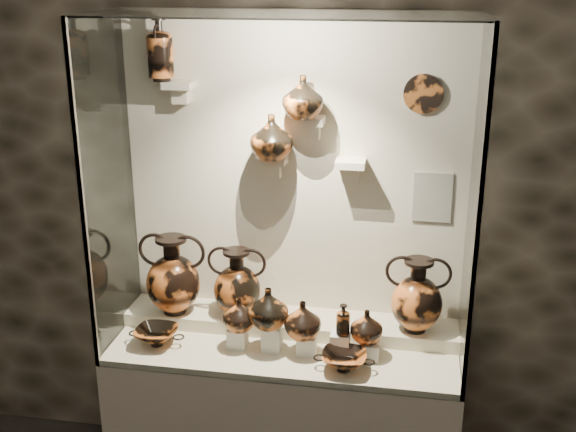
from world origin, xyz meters
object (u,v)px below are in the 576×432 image
object	(u,v)px
lekythos_tall	(160,45)
ovoid_vase_b	(303,97)
jug_e	(367,326)
lekythos_small	(343,318)
jug_c	(303,320)
kylix_left	(157,335)
amphora_mid	(237,283)
jug_b	(268,308)
amphora_right	(417,295)
ovoid_vase_a	(272,137)
kylix_right	(344,360)
jug_a	(239,314)
amphora_left	(173,275)

from	to	relation	value
lekythos_tall	ovoid_vase_b	size ratio (longest dim) A/B	1.68
jug_e	lekythos_small	distance (m)	0.12
jug_c	lekythos_small	xyz separation A→B (m)	(0.19, 0.00, 0.03)
kylix_left	lekythos_tall	world-z (taller)	lekythos_tall
amphora_mid	jug_b	world-z (taller)	amphora_mid
amphora_right	ovoid_vase_a	bearing A→B (deg)	158.41
lekythos_small	kylix_right	size ratio (longest dim) A/B	0.66
lekythos_small	jug_b	bearing A→B (deg)	-168.14
lekythos_tall	jug_a	bearing A→B (deg)	-29.60
amphora_left	lekythos_small	xyz separation A→B (m)	(0.89, -0.19, -0.07)
jug_b	amphora_mid	bearing A→B (deg)	152.23
amphora_left	ovoid_vase_a	world-z (taller)	ovoid_vase_a
jug_c	kylix_left	world-z (taller)	jug_c
amphora_mid	jug_e	distance (m)	0.70
lekythos_small	lekythos_tall	world-z (taller)	lekythos_tall
amphora_left	lekythos_small	bearing A→B (deg)	-16.45
amphora_left	jug_e	world-z (taller)	amphora_left
amphora_mid	ovoid_vase_b	world-z (taller)	ovoid_vase_b
amphora_right	jug_a	bearing A→B (deg)	175.98
kylix_right	jug_c	bearing A→B (deg)	170.96
kylix_right	ovoid_vase_b	world-z (taller)	ovoid_vase_b
amphora_right	lekythos_small	size ratio (longest dim) A/B	2.12
ovoid_vase_b	jug_a	bearing A→B (deg)	-144.85
lekythos_small	amphora_left	bearing A→B (deg)	179.79
jug_b	kylix_left	distance (m)	0.58
amphora_right	jug_b	distance (m)	0.72
amphora_mid	ovoid_vase_a	distance (m)	0.77
lekythos_small	jug_c	bearing A→B (deg)	-168.14
lekythos_small	ovoid_vase_a	size ratio (longest dim) A/B	0.83
jug_a	lekythos_tall	bearing A→B (deg)	126.61
amphora_mid	lekythos_tall	bearing A→B (deg)	-178.00
amphora_right	jug_c	distance (m)	0.57
amphora_right	ovoid_vase_b	size ratio (longest dim) A/B	1.88
jug_b	lekythos_small	world-z (taller)	jug_b
jug_b	lekythos_small	bearing A→B (deg)	18.42
amphora_left	jug_b	world-z (taller)	amphora_left
jug_b	ovoid_vase_b	bearing A→B (deg)	83.94
amphora_left	kylix_right	bearing A→B (deg)	-22.78
amphora_mid	jug_c	world-z (taller)	amphora_mid
ovoid_vase_a	jug_e	bearing A→B (deg)	-27.93
amphora_mid	lekythos_small	distance (m)	0.60
amphora_mid	kylix_right	distance (m)	0.69
jug_a	kylix_left	bearing A→B (deg)	166.07
jug_c	jug_b	bearing A→B (deg)	157.53
ovoid_vase_b	amphora_left	bearing A→B (deg)	176.54
jug_e	kylix_right	size ratio (longest dim) A/B	0.60
amphora_right	ovoid_vase_b	xyz separation A→B (m)	(-0.57, 0.05, 0.93)
kylix_left	lekythos_tall	size ratio (longest dim) A/B	0.80
amphora_right	lekythos_small	xyz separation A→B (m)	(-0.34, -0.21, -0.05)
amphora_left	amphora_mid	size ratio (longest dim) A/B	1.16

